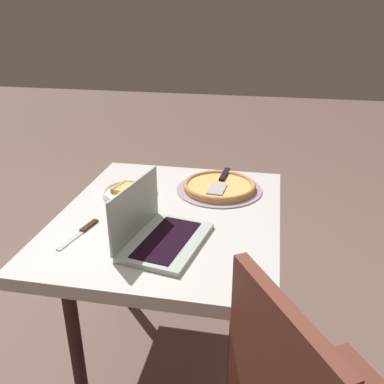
{
  "coord_description": "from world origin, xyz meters",
  "views": [
    {
      "loc": [
        -1.43,
        -0.37,
        1.5
      ],
      "look_at": [
        0.06,
        -0.08,
        0.82
      ],
      "focal_mm": 39.48,
      "sensor_mm": 36.0,
      "label": 1
    }
  ],
  "objects_px": {
    "pizza_tray": "(219,186)",
    "table_knife": "(82,231)",
    "laptop": "(157,231)",
    "pizza_plate": "(130,192)",
    "dining_table": "(170,232)"
  },
  "relations": [
    {
      "from": "pizza_tray",
      "to": "table_knife",
      "type": "height_order",
      "value": "pizza_tray"
    },
    {
      "from": "laptop",
      "to": "pizza_tray",
      "type": "height_order",
      "value": "laptop"
    },
    {
      "from": "pizza_plate",
      "to": "laptop",
      "type": "bearing_deg",
      "value": -148.38
    },
    {
      "from": "laptop",
      "to": "pizza_tray",
      "type": "relative_size",
      "value": 0.99
    },
    {
      "from": "laptop",
      "to": "pizza_plate",
      "type": "relative_size",
      "value": 1.56
    },
    {
      "from": "dining_table",
      "to": "laptop",
      "type": "relative_size",
      "value": 2.72
    },
    {
      "from": "pizza_plate",
      "to": "pizza_tray",
      "type": "height_order",
      "value": "same"
    },
    {
      "from": "dining_table",
      "to": "laptop",
      "type": "height_order",
      "value": "laptop"
    },
    {
      "from": "dining_table",
      "to": "pizza_plate",
      "type": "bearing_deg",
      "value": 55.59
    },
    {
      "from": "dining_table",
      "to": "pizza_plate",
      "type": "relative_size",
      "value": 4.25
    },
    {
      "from": "dining_table",
      "to": "pizza_tray",
      "type": "xyz_separation_m",
      "value": [
        0.26,
        -0.16,
        0.1
      ]
    },
    {
      "from": "dining_table",
      "to": "pizza_tray",
      "type": "relative_size",
      "value": 2.69
    },
    {
      "from": "dining_table",
      "to": "table_knife",
      "type": "height_order",
      "value": "table_knife"
    },
    {
      "from": "pizza_plate",
      "to": "table_knife",
      "type": "height_order",
      "value": "pizza_plate"
    },
    {
      "from": "pizza_plate",
      "to": "table_knife",
      "type": "xyz_separation_m",
      "value": [
        -0.34,
        0.06,
        -0.01
      ]
    }
  ]
}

